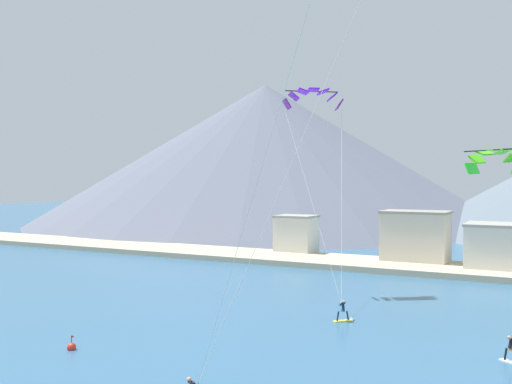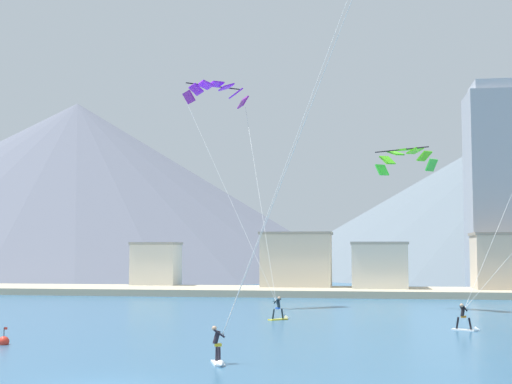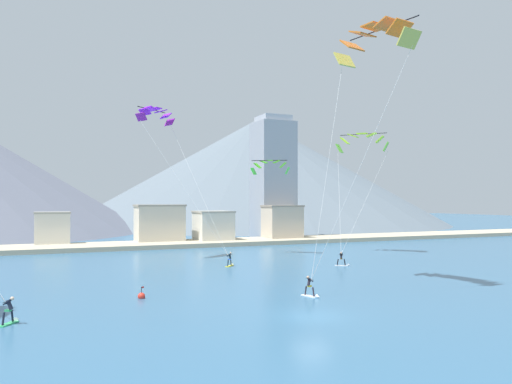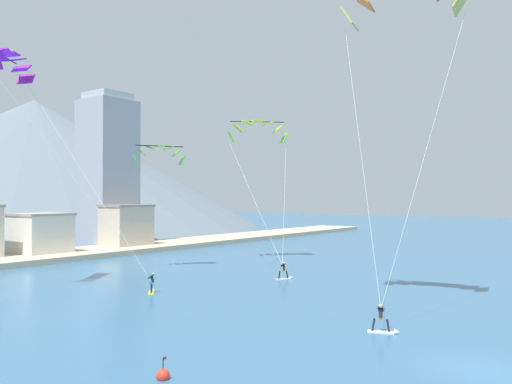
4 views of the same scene
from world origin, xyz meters
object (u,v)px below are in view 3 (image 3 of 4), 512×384
at_px(kitesurfer_mid_center, 312,291).
at_px(parafoil_kite_near_trail, 362,140).
at_px(kitesurfer_near_trail, 343,262).
at_px(parafoil_kite_distant_high_outer, 270,165).
at_px(kitesurfer_far_left, 11,315).
at_px(parafoil_kite_mid_center, 375,38).
at_px(kitesurfer_near_lead, 230,262).
at_px(race_marker_buoy, 141,296).
at_px(parafoil_kite_near_lead, 156,115).

bearing_deg(kitesurfer_mid_center, parafoil_kite_near_trail, 47.97).
bearing_deg(kitesurfer_near_trail, kitesurfer_mid_center, -130.53).
bearing_deg(parafoil_kite_distant_high_outer, kitesurfer_mid_center, -108.98).
distance_m(kitesurfer_far_left, parafoil_kite_mid_center, 35.00).
bearing_deg(kitesurfer_near_lead, kitesurfer_far_left, -137.58).
xyz_separation_m(parafoil_kite_distant_high_outer, race_marker_buoy, (-22.03, -24.05, -12.21)).
height_order(kitesurfer_mid_center, parafoil_kite_near_lead, parafoil_kite_near_lead).
bearing_deg(kitesurfer_near_lead, parafoil_kite_distant_high_outer, 44.79).
distance_m(kitesurfer_far_left, parafoil_kite_near_trail, 52.45).
distance_m(kitesurfer_near_lead, parafoil_kite_distant_high_outer, 17.70).
distance_m(kitesurfer_near_lead, kitesurfer_mid_center, 19.48).
distance_m(kitesurfer_far_left, parafoil_kite_distant_high_outer, 43.77).
relative_size(parafoil_kite_mid_center, race_marker_buoy, 20.88).
distance_m(kitesurfer_mid_center, race_marker_buoy, 13.03).
xyz_separation_m(kitesurfer_far_left, parafoil_kite_distant_high_outer, (30.74, 28.82, 11.83)).
xyz_separation_m(kitesurfer_mid_center, parafoil_kite_distant_high_outer, (9.87, 28.71, 11.89)).
distance_m(parafoil_kite_near_trail, race_marker_buoy, 43.20).
bearing_deg(parafoil_kite_mid_center, kitesurfer_mid_center, -168.28).
distance_m(kitesurfer_near_trail, parafoil_kite_distant_high_outer, 18.68).
xyz_separation_m(parafoil_kite_mid_center, parafoil_kite_distant_high_outer, (2.74, 27.23, -9.12)).
relative_size(kitesurfer_near_lead, parafoil_kite_near_lead, 0.09).
relative_size(parafoil_kite_near_trail, parafoil_kite_distant_high_outer, 3.19).
bearing_deg(race_marker_buoy, parafoil_kite_distant_high_outer, 47.51).
relative_size(kitesurfer_near_trail, parafoil_kite_distant_high_outer, 0.34).
height_order(kitesurfer_near_lead, race_marker_buoy, kitesurfer_near_lead).
distance_m(kitesurfer_near_trail, kitesurfer_far_left, 36.35).
height_order(kitesurfer_mid_center, parafoil_kite_mid_center, parafoil_kite_mid_center).
bearing_deg(parafoil_kite_near_trail, kitesurfer_mid_center, -132.03).
relative_size(kitesurfer_near_trail, parafoil_kite_near_trail, 0.11).
xyz_separation_m(parafoil_kite_near_trail, parafoil_kite_mid_center, (-15.39, -23.51, 5.51)).
bearing_deg(kitesurfer_near_trail, kitesurfer_far_left, -156.26).
relative_size(kitesurfer_mid_center, parafoil_kite_mid_center, 0.08).
bearing_deg(kitesurfer_near_trail, parafoil_kite_near_lead, 141.76).
xyz_separation_m(parafoil_kite_near_lead, parafoil_kite_mid_center, (13.08, -27.51, 3.18)).
height_order(kitesurfer_near_trail, race_marker_buoy, kitesurfer_near_trail).
xyz_separation_m(parafoil_kite_near_trail, race_marker_buoy, (-34.68, -20.33, -15.82)).
relative_size(kitesurfer_far_left, race_marker_buoy, 1.73).
height_order(parafoil_kite_near_lead, parafoil_kite_mid_center, parafoil_kite_mid_center).
relative_size(kitesurfer_near_lead, parafoil_kite_near_trail, 0.11).
bearing_deg(kitesurfer_mid_center, race_marker_buoy, 159.03).
relative_size(kitesurfer_near_lead, kitesurfer_near_trail, 1.00).
bearing_deg(kitesurfer_near_lead, parafoil_kite_mid_center, -69.96).
xyz_separation_m(kitesurfer_near_trail, parafoil_kite_near_trail, (10.11, 10.47, 15.49)).
bearing_deg(parafoil_kite_near_trail, kitesurfer_far_left, -149.95).
distance_m(kitesurfer_near_trail, race_marker_buoy, 26.48).
relative_size(kitesurfer_near_lead, parafoil_kite_mid_center, 0.08).
relative_size(parafoil_kite_distant_high_outer, race_marker_buoy, 4.85).
distance_m(kitesurfer_mid_center, parafoil_kite_distant_high_outer, 32.61).
xyz_separation_m(kitesurfer_near_lead, kitesurfer_near_trail, (11.84, -4.95, 0.01)).
relative_size(kitesurfer_near_lead, kitesurfer_mid_center, 0.96).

